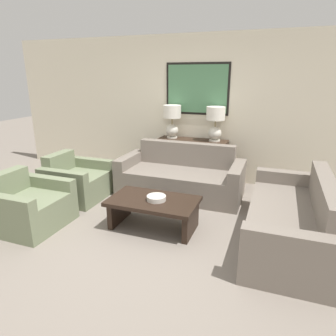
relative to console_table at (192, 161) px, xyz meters
The scene contains 11 objects.
ground_plane 2.29m from the console_table, 90.00° to the right, with size 20.00×20.00×0.00m, color slate.
back_wall 0.97m from the console_table, 90.00° to the left, with size 7.87×0.12×2.65m.
console_table is the anchor object (origin of this frame).
table_lamp_left 0.87m from the console_table, behind, with size 0.33×0.33×0.61m.
table_lamp_right 0.87m from the console_table, ahead, with size 0.33×0.33×0.61m.
couch_by_back_wall 0.70m from the console_table, 90.00° to the right, with size 2.04×0.89×0.83m.
couch_by_side 2.42m from the console_table, 44.92° to the right, with size 0.89×2.04×0.83m.
coffee_table 1.94m from the console_table, 89.24° to the right, with size 1.15×0.67×0.40m.
decorative_bowl 1.95m from the console_table, 87.83° to the right, with size 0.25×0.25×0.06m.
armchair_near_back_wall 2.12m from the console_table, 137.61° to the right, with size 0.87×0.88×0.72m.
armchair_near_camera 2.91m from the console_table, 122.42° to the right, with size 0.87×0.88×0.72m.
Camera 1 is at (1.44, -2.98, 1.94)m, focal length 32.00 mm.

